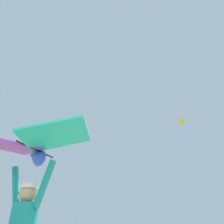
{
  "coord_description": "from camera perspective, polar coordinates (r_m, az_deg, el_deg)",
  "views": [
    {
      "loc": [
        2.64,
        -1.78,
        0.86
      ],
      "look_at": [
        -0.25,
        1.84,
        3.62
      ],
      "focal_mm": 37.11,
      "sensor_mm": 36.0,
      "label": 1
    }
  ],
  "objects": [
    {
      "name": "held_stunt_kite",
      "position": [
        3.61,
        -19.02,
        -7.62
      ],
      "size": [
        1.97,
        1.2,
        0.42
      ],
      "color": "black"
    },
    {
      "name": "distant_kite_yellow_mid_left",
      "position": [
        41.51,
        16.8,
        -2.24
      ],
      "size": [
        0.87,
        1.03,
        1.16
      ],
      "color": "yellow"
    }
  ]
}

